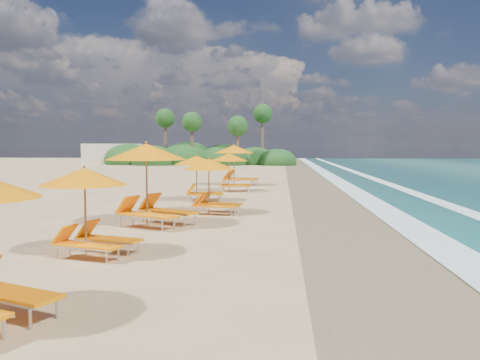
% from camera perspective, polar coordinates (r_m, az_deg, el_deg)
% --- Properties ---
extents(ground, '(160.00, 160.00, 0.00)m').
position_cam_1_polar(ground, '(18.52, -0.00, -3.71)').
color(ground, tan).
rests_on(ground, ground).
extents(wet_sand, '(4.00, 160.00, 0.01)m').
position_cam_1_polar(wet_sand, '(18.61, 12.39, -3.75)').
color(wet_sand, olive).
rests_on(wet_sand, ground).
extents(surf_foam, '(4.00, 160.00, 0.01)m').
position_cam_1_polar(surf_foam, '(19.15, 20.45, -3.62)').
color(surf_foam, white).
rests_on(surf_foam, ground).
extents(station_1, '(2.57, 2.50, 2.05)m').
position_cam_1_polar(station_1, '(11.51, -17.05, -2.84)').
color(station_1, olive).
rests_on(station_1, ground).
extents(station_2, '(3.48, 3.48, 2.63)m').
position_cam_1_polar(station_2, '(15.39, -10.31, 0.18)').
color(station_2, olive).
rests_on(station_2, ground).
extents(station_3, '(2.48, 2.37, 2.07)m').
position_cam_1_polar(station_3, '(17.92, -3.18, -0.23)').
color(station_3, olive).
rests_on(station_3, ground).
extents(station_4, '(2.55, 2.44, 2.10)m').
position_cam_1_polar(station_4, '(22.11, -4.67, 0.60)').
color(station_4, olive).
rests_on(station_4, ground).
extents(station_5, '(2.41, 2.26, 2.14)m').
position_cam_1_polar(station_5, '(26.63, -0.95, 1.23)').
color(station_5, olive).
rests_on(station_5, ground).
extents(station_6, '(3.08, 2.93, 2.61)m').
position_cam_1_polar(station_6, '(30.74, -0.34, 2.10)').
color(station_6, olive).
rests_on(station_6, ground).
extents(treeline, '(25.80, 8.80, 9.74)m').
position_cam_1_polar(treeline, '(64.84, -5.32, 2.67)').
color(treeline, '#163D14').
rests_on(treeline, ground).
extents(beach_building, '(7.00, 5.00, 2.80)m').
position_cam_1_polar(beach_building, '(70.36, -14.68, 2.99)').
color(beach_building, beige).
rests_on(beach_building, ground).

